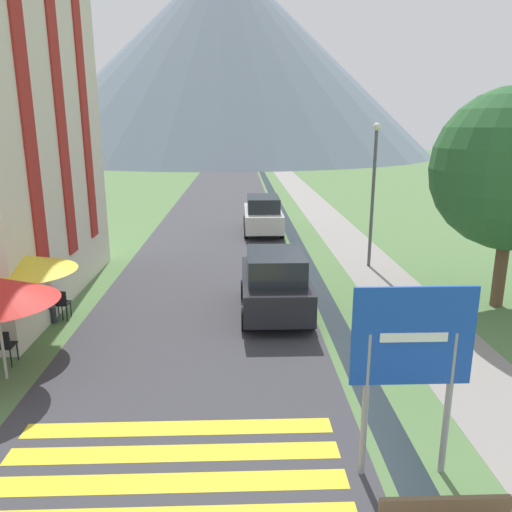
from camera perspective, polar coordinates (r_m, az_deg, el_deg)
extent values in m
plane|color=#517542|center=(23.66, 1.45, 2.07)|extent=(160.00, 160.00, 0.00)
cube|color=#38383D|center=(33.46, -3.87, 5.83)|extent=(6.40, 60.00, 0.01)
cube|color=gray|center=(33.81, 6.58, 5.86)|extent=(2.20, 60.00, 0.01)
cube|color=black|center=(33.54, 2.50, 5.87)|extent=(0.60, 60.00, 0.00)
cube|color=yellow|center=(8.35, -10.02, -24.19)|extent=(5.44, 0.44, 0.01)
cube|color=yellow|center=(8.90, -9.37, -21.36)|extent=(5.44, 0.44, 0.01)
cube|color=yellow|center=(9.47, -8.82, -18.87)|extent=(5.44, 0.44, 0.01)
cone|color=slate|center=(92.22, -3.53, 21.83)|extent=(70.52, 70.52, 32.93)
cube|color=maroon|center=(13.67, -24.77, 15.30)|extent=(0.06, 0.70, 8.48)
cube|color=maroon|center=(15.87, -21.49, 15.38)|extent=(0.06, 0.70, 8.48)
cube|color=maroon|center=(18.11, -19.02, 15.40)|extent=(0.06, 0.70, 8.48)
cylinder|color=gray|center=(7.93, 12.37, -16.38)|extent=(0.10, 0.10, 2.34)
cylinder|color=gray|center=(8.31, 21.09, -15.53)|extent=(0.10, 0.10, 2.34)
cube|color=#1947B7|center=(7.58, 17.52, -8.76)|extent=(1.78, 0.05, 1.50)
cube|color=white|center=(7.55, 17.60, -8.85)|extent=(0.98, 0.02, 0.14)
cube|color=black|center=(14.16, 2.16, -3.75)|extent=(1.82, 3.87, 0.84)
cube|color=#23282D|center=(13.75, 2.25, -1.01)|extent=(1.55, 2.13, 0.68)
cylinder|color=black|center=(15.39, -1.41, -3.85)|extent=(0.18, 0.60, 0.60)
cylinder|color=black|center=(15.50, 5.05, -3.76)|extent=(0.18, 0.60, 0.60)
cylinder|color=black|center=(13.14, -1.30, -7.20)|extent=(0.18, 0.60, 0.60)
cylinder|color=black|center=(13.27, 6.29, -7.06)|extent=(0.18, 0.60, 0.60)
cube|color=silver|center=(24.77, 0.79, 4.36)|extent=(1.79, 4.42, 0.84)
cube|color=#23282D|center=(24.43, 0.82, 6.02)|extent=(1.52, 2.43, 0.68)
cylinder|color=black|center=(26.17, -1.23, 3.99)|extent=(0.18, 0.60, 0.60)
cylinder|color=black|center=(26.25, 2.50, 4.01)|extent=(0.18, 0.60, 0.60)
cylinder|color=black|center=(23.48, -1.14, 2.73)|extent=(0.18, 0.60, 0.60)
cylinder|color=black|center=(23.57, 3.02, 2.75)|extent=(0.18, 0.60, 0.60)
cube|color=black|center=(14.90, -21.74, -4.98)|extent=(0.40, 0.40, 0.04)
cube|color=black|center=(14.67, -22.04, -4.48)|extent=(0.40, 0.04, 0.40)
cylinder|color=black|center=(15.18, -22.06, -5.55)|extent=(0.03, 0.03, 0.45)
cylinder|color=black|center=(15.06, -20.84, -5.58)|extent=(0.03, 0.03, 0.45)
cylinder|color=black|center=(14.88, -22.49, -6.00)|extent=(0.03, 0.03, 0.45)
cylinder|color=black|center=(14.76, -21.25, -6.04)|extent=(0.03, 0.03, 0.45)
cube|color=black|center=(12.61, -26.74, -9.12)|extent=(0.40, 0.40, 0.04)
cube|color=black|center=(12.39, -27.18, -8.60)|extent=(0.40, 0.04, 0.40)
cylinder|color=black|center=(12.91, -27.00, -9.70)|extent=(0.03, 0.03, 0.45)
cylinder|color=black|center=(12.77, -25.60, -9.79)|extent=(0.03, 0.03, 0.45)
cylinder|color=black|center=(12.49, -26.22, -10.42)|extent=(0.03, 0.03, 0.45)
cube|color=black|center=(13.77, -24.91, -6.93)|extent=(0.40, 0.40, 0.04)
cube|color=black|center=(13.55, -25.29, -6.42)|extent=(0.40, 0.04, 0.40)
cylinder|color=black|center=(14.06, -25.19, -7.51)|extent=(0.03, 0.03, 0.45)
cylinder|color=black|center=(13.93, -23.89, -7.56)|extent=(0.03, 0.03, 0.45)
cylinder|color=black|center=(13.77, -25.73, -8.03)|extent=(0.03, 0.03, 0.45)
cylinder|color=black|center=(13.64, -24.41, -8.10)|extent=(0.03, 0.03, 0.45)
cube|color=black|center=(14.80, -21.31, -5.06)|extent=(0.40, 0.40, 0.04)
cube|color=black|center=(14.58, -21.61, -4.56)|extent=(0.40, 0.04, 0.40)
cylinder|color=black|center=(15.09, -21.64, -5.63)|extent=(0.03, 0.03, 0.45)
cylinder|color=black|center=(14.97, -20.41, -5.66)|extent=(0.03, 0.03, 0.45)
cylinder|color=black|center=(14.79, -22.07, -6.09)|extent=(0.03, 0.03, 0.45)
cylinder|color=black|center=(14.67, -20.82, -6.12)|extent=(0.03, 0.03, 0.45)
cylinder|color=#B7B2A8|center=(11.72, -27.16, -7.82)|extent=(0.06, 0.06, 2.09)
cylinder|color=#B7B2A8|center=(13.42, -24.60, -4.68)|extent=(0.06, 0.06, 2.11)
cone|color=yellow|center=(13.16, -25.05, -0.74)|extent=(2.46, 2.46, 0.39)
cylinder|color=#282833|center=(13.37, -26.93, -7.61)|extent=(0.14, 0.14, 0.99)
cylinder|color=#282833|center=(13.29, -26.22, -7.64)|extent=(0.14, 0.14, 0.99)
cylinder|color=navy|center=(13.08, -26.97, -4.47)|extent=(0.32, 0.32, 0.56)
sphere|color=beige|center=(12.97, -27.17, -2.88)|extent=(0.22, 0.22, 0.22)
cylinder|color=#282833|center=(14.73, -22.79, -6.22)|extent=(0.14, 0.14, 0.46)
cylinder|color=#282833|center=(14.67, -22.13, -6.24)|extent=(0.14, 0.14, 0.46)
cylinder|color=#4C4C56|center=(14.54, -22.66, -4.40)|extent=(0.32, 0.32, 0.53)
sphere|color=tan|center=(14.43, -22.80, -3.03)|extent=(0.22, 0.22, 0.22)
cylinder|color=#515156|center=(18.97, 13.17, 6.20)|extent=(0.12, 0.12, 5.02)
sphere|color=silver|center=(18.77, 13.65, 14.15)|extent=(0.28, 0.28, 0.28)
cylinder|color=brown|center=(16.26, 26.12, -1.62)|extent=(0.36, 0.36, 2.10)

